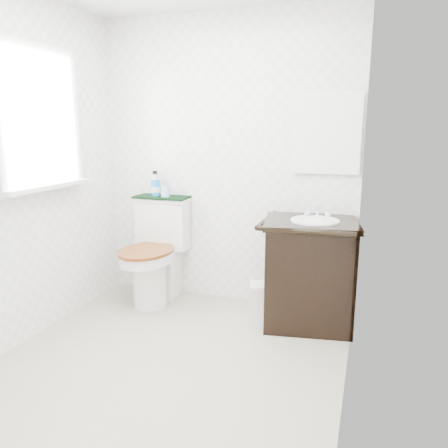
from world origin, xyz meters
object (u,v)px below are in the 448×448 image
Objects in this scene: toilet at (157,257)px; mouthwash_bottle at (155,184)px; vanity at (309,270)px; cup at (165,191)px; trash_bin at (264,303)px.

toilet is 4.10× the size of mouthwash_bottle.
vanity is 1.39m from cup.
cup is (0.11, -0.03, -0.05)m from mouthwash_bottle.
mouthwash_bottle reaches higher than trash_bin.
trash_bin is (1.00, -0.16, -0.22)m from toilet.
cup reaches higher than vanity.
mouthwash_bottle is at bearing 165.42° from cup.
mouthwash_bottle is (-0.07, 0.14, 0.62)m from toilet.
vanity is 0.43m from trash_bin.
vanity reaches higher than toilet.
vanity is 2.89× the size of trash_bin.
toilet is 0.64m from mouthwash_bottle.
cup is at bearing -14.58° from mouthwash_bottle.
toilet is 0.58m from cup.
toilet is 0.97× the size of vanity.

